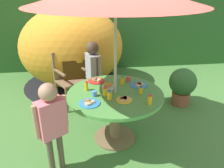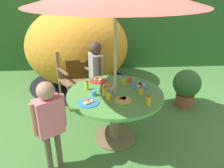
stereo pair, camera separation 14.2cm
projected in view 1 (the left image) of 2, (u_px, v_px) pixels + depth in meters
ground_plane at (115, 138)px, 3.22m from camera, size 10.00×10.00×0.02m
hedge_backdrop at (98, 28)px, 5.76m from camera, size 9.00×0.70×1.99m
garden_table at (115, 103)px, 2.98m from camera, size 1.27×1.27×0.73m
wooden_chair at (68, 75)px, 3.94m from camera, size 0.60×0.59×0.98m
dome_tent at (72, 47)px, 4.65m from camera, size 2.51×2.51×1.67m
potted_plant at (182, 85)px, 3.98m from camera, size 0.49×0.49×0.69m
child_in_grey_shirt at (93, 68)px, 3.67m from camera, size 0.25×0.40×1.21m
child_in_pink_shirt at (51, 118)px, 2.36m from camera, size 0.33×0.30×1.13m
snack_bowl at (108, 86)px, 3.02m from camera, size 0.15×0.15×0.08m
plate_front_edge at (89, 103)px, 2.64m from camera, size 0.26×0.26×0.03m
plate_center_back at (139, 85)px, 3.12m from camera, size 0.25×0.25×0.03m
plate_mid_left at (124, 99)px, 2.72m from camera, size 0.20×0.20×0.03m
plate_back_edge at (96, 81)px, 3.26m from camera, size 0.25×0.25×0.03m
juice_bottle_near_left at (150, 100)px, 2.61m from camera, size 0.05×0.05×0.12m
juice_bottle_near_right at (109, 95)px, 2.72m from camera, size 0.06×0.06×0.12m
juice_bottle_far_left at (141, 90)px, 2.88m from camera, size 0.05×0.05×0.10m
juice_bottle_far_right at (105, 92)px, 2.81m from camera, size 0.06×0.06×0.12m
juice_bottle_center_front at (123, 81)px, 3.14m from camera, size 0.06×0.06×0.12m
juice_bottle_mid_right at (86, 86)px, 2.96m from camera, size 0.05×0.05×0.13m
cup_near at (128, 79)px, 3.25m from camera, size 0.07×0.07×0.07m
cup_far at (94, 94)px, 2.81m from camera, size 0.07×0.07×0.07m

